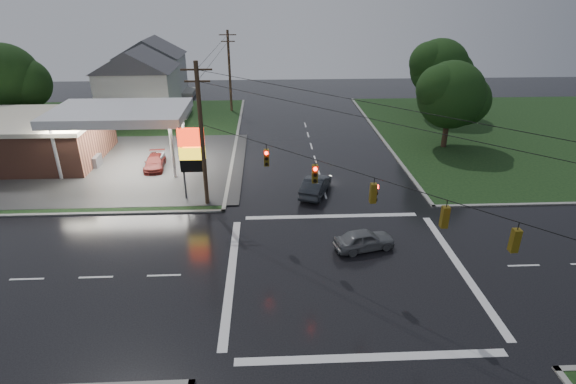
{
  "coord_description": "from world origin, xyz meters",
  "views": [
    {
      "loc": [
        -4.63,
        -22.49,
        15.79
      ],
      "look_at": [
        -3.35,
        5.0,
        3.0
      ],
      "focal_mm": 28.0,
      "sensor_mm": 36.0,
      "label": 1
    }
  ],
  "objects_px": {
    "utility_pole_n": "(230,70)",
    "car_pump": "(155,162)",
    "house_near": "(139,82)",
    "house_far": "(152,67)",
    "tree_ne_far": "(441,68)",
    "tree_ne_near": "(453,95)",
    "pylon_sign": "(192,152)",
    "car_north": "(316,185)",
    "utility_pole_nw": "(202,134)",
    "gas_station": "(48,136)",
    "tree_nw_behind": "(7,78)",
    "car_crossing": "(364,240)"
  },
  "relations": [
    {
      "from": "pylon_sign",
      "to": "car_crossing",
      "type": "distance_m",
      "value": 14.86
    },
    {
      "from": "tree_ne_near",
      "to": "utility_pole_nw",
      "type": "bearing_deg",
      "value": -152.14
    },
    {
      "from": "house_near",
      "to": "car_north",
      "type": "height_order",
      "value": "house_near"
    },
    {
      "from": "gas_station",
      "to": "pylon_sign",
      "type": "height_order",
      "value": "pylon_sign"
    },
    {
      "from": "pylon_sign",
      "to": "tree_ne_near",
      "type": "bearing_deg",
      "value": 25.01
    },
    {
      "from": "gas_station",
      "to": "house_near",
      "type": "relative_size",
      "value": 2.37
    },
    {
      "from": "pylon_sign",
      "to": "car_pump",
      "type": "distance_m",
      "value": 8.99
    },
    {
      "from": "gas_station",
      "to": "house_far",
      "type": "bearing_deg",
      "value": 82.5
    },
    {
      "from": "tree_ne_near",
      "to": "pylon_sign",
      "type": "bearing_deg",
      "value": -154.99
    },
    {
      "from": "house_far",
      "to": "utility_pole_nw",
      "type": "bearing_deg",
      "value": -72.08
    },
    {
      "from": "tree_ne_far",
      "to": "car_crossing",
      "type": "height_order",
      "value": "tree_ne_far"
    },
    {
      "from": "car_crossing",
      "to": "gas_station",
      "type": "bearing_deg",
      "value": 43.44
    },
    {
      "from": "utility_pole_nw",
      "to": "pylon_sign",
      "type": "bearing_deg",
      "value": 135.0
    },
    {
      "from": "tree_ne_near",
      "to": "tree_ne_far",
      "type": "relative_size",
      "value": 0.92
    },
    {
      "from": "gas_station",
      "to": "car_north",
      "type": "distance_m",
      "value": 26.42
    },
    {
      "from": "utility_pole_n",
      "to": "tree_nw_behind",
      "type": "height_order",
      "value": "utility_pole_n"
    },
    {
      "from": "tree_ne_near",
      "to": "tree_ne_far",
      "type": "height_order",
      "value": "tree_ne_far"
    },
    {
      "from": "car_pump",
      "to": "house_far",
      "type": "bearing_deg",
      "value": 97.64
    },
    {
      "from": "tree_ne_near",
      "to": "car_crossing",
      "type": "height_order",
      "value": "tree_ne_near"
    },
    {
      "from": "tree_ne_near",
      "to": "car_north",
      "type": "distance_m",
      "value": 19.17
    },
    {
      "from": "utility_pole_nw",
      "to": "house_far",
      "type": "distance_m",
      "value": 40.48
    },
    {
      "from": "utility_pole_n",
      "to": "house_far",
      "type": "bearing_deg",
      "value": 141.23
    },
    {
      "from": "house_near",
      "to": "house_far",
      "type": "xyz_separation_m",
      "value": [
        -1.0,
        12.0,
        0.0
      ]
    },
    {
      "from": "pylon_sign",
      "to": "tree_ne_far",
      "type": "xyz_separation_m",
      "value": [
        27.65,
        23.49,
        2.17
      ]
    },
    {
      "from": "tree_nw_behind",
      "to": "tree_ne_near",
      "type": "bearing_deg",
      "value": -9.47
    },
    {
      "from": "utility_pole_nw",
      "to": "utility_pole_n",
      "type": "bearing_deg",
      "value": 90.0
    },
    {
      "from": "utility_pole_n",
      "to": "car_pump",
      "type": "distance_m",
      "value": 22.0
    },
    {
      "from": "pylon_sign",
      "to": "house_near",
      "type": "relative_size",
      "value": 0.54
    },
    {
      "from": "house_far",
      "to": "car_north",
      "type": "relative_size",
      "value": 2.4
    },
    {
      "from": "gas_station",
      "to": "utility_pole_nw",
      "type": "bearing_deg",
      "value": -32.23
    },
    {
      "from": "utility_pole_nw",
      "to": "car_pump",
      "type": "height_order",
      "value": "utility_pole_nw"
    },
    {
      "from": "utility_pole_n",
      "to": "tree_ne_near",
      "type": "distance_m",
      "value": 28.55
    },
    {
      "from": "tree_ne_near",
      "to": "tree_ne_far",
      "type": "bearing_deg",
      "value": 75.93
    },
    {
      "from": "tree_nw_behind",
      "to": "car_crossing",
      "type": "relative_size",
      "value": 2.51
    },
    {
      "from": "gas_station",
      "to": "utility_pole_nw",
      "type": "relative_size",
      "value": 2.38
    },
    {
      "from": "tree_ne_near",
      "to": "tree_nw_behind",
      "type": "bearing_deg",
      "value": 170.53
    },
    {
      "from": "house_far",
      "to": "car_north",
      "type": "height_order",
      "value": "house_far"
    },
    {
      "from": "pylon_sign",
      "to": "utility_pole_nw",
      "type": "relative_size",
      "value": 0.55
    },
    {
      "from": "tree_ne_far",
      "to": "tree_ne_near",
      "type": "bearing_deg",
      "value": -104.07
    },
    {
      "from": "pylon_sign",
      "to": "house_near",
      "type": "height_order",
      "value": "house_near"
    },
    {
      "from": "utility_pole_nw",
      "to": "car_crossing",
      "type": "height_order",
      "value": "utility_pole_nw"
    },
    {
      "from": "tree_nw_behind",
      "to": "car_north",
      "type": "distance_m",
      "value": 38.5
    },
    {
      "from": "tree_nw_behind",
      "to": "car_north",
      "type": "height_order",
      "value": "tree_nw_behind"
    },
    {
      "from": "tree_ne_far",
      "to": "car_crossing",
      "type": "xyz_separation_m",
      "value": [
        -15.64,
        -31.59,
        -5.5
      ]
    },
    {
      "from": "house_near",
      "to": "tree_ne_far",
      "type": "xyz_separation_m",
      "value": [
        38.1,
        -2.01,
        1.77
      ]
    },
    {
      "from": "utility_pole_nw",
      "to": "utility_pole_n",
      "type": "xyz_separation_m",
      "value": [
        0.0,
        28.5,
        -0.25
      ]
    },
    {
      "from": "car_crossing",
      "to": "utility_pole_nw",
      "type": "bearing_deg",
      "value": 43.1
    },
    {
      "from": "pylon_sign",
      "to": "utility_pole_n",
      "type": "distance_m",
      "value": 27.56
    },
    {
      "from": "pylon_sign",
      "to": "tree_ne_near",
      "type": "distance_m",
      "value": 27.23
    },
    {
      "from": "pylon_sign",
      "to": "utility_pole_n",
      "type": "bearing_deg",
      "value": 87.92
    }
  ]
}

